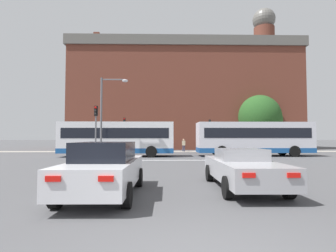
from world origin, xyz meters
TOP-DOWN VIEW (x-y plane):
  - stop_line_strip at (0.00, 16.43)m, footprint 8.53×0.30m
  - far_pavement at (0.00, 29.09)m, footprint 69.48×2.50m
  - brick_civic_building at (3.03, 39.01)m, footprint 34.97×12.12m
  - car_saloon_left at (-2.31, 4.35)m, footprint 1.97×4.69m
  - car_roadster_right at (2.08, 5.35)m, footprint 1.96×4.93m
  - bus_crossing_lead at (-4.75, 20.51)m, footprint 10.18×2.73m
  - bus_crossing_trailing at (7.91, 20.89)m, footprint 10.52×2.70m
  - traffic_light_far_right at (5.18, 28.44)m, footprint 0.26×0.31m
  - traffic_light_near_left at (-5.91, 17.28)m, footprint 0.26×0.31m
  - traffic_light_far_left at (-5.25, 28.15)m, footprint 0.26×0.31m
  - street_lamp_junction at (-5.24, 18.00)m, footprint 2.26×0.36m
  - pedestrian_waiting at (5.72, 28.44)m, footprint 0.33×0.45m
  - pedestrian_walking_east at (6.92, 28.86)m, footprint 0.32×0.44m
  - pedestrian_walking_west at (2.00, 28.95)m, footprint 0.43×0.29m
  - tree_by_building at (14.15, 32.99)m, footprint 4.12×4.12m
  - tree_kerbside at (13.08, 33.15)m, footprint 6.03×6.03m

SIDE VIEW (x-z plane):
  - stop_line_strip at x=0.00m, z-range 0.00..0.01m
  - far_pavement at x=0.00m, z-range 0.00..0.01m
  - car_roadster_right at x=2.08m, z-range 0.02..1.35m
  - car_saloon_left at x=-2.31m, z-range 0.01..1.59m
  - pedestrian_walking_west at x=2.00m, z-range 0.13..1.71m
  - pedestrian_walking_east at x=6.92m, z-range 0.15..1.85m
  - pedestrian_waiting at x=5.72m, z-range 0.16..1.94m
  - bus_crossing_lead at x=-4.75m, z-range 0.11..3.23m
  - bus_crossing_trailing at x=7.91m, z-range 0.12..3.26m
  - traffic_light_far_right at x=5.18m, z-range 0.69..4.64m
  - traffic_light_far_left at x=-5.25m, z-range 0.71..4.84m
  - traffic_light_near_left at x=-5.91m, z-range 0.73..4.97m
  - street_lamp_junction at x=-5.24m, z-range 0.80..7.46m
  - tree_by_building at x=14.15m, z-range 1.04..7.46m
  - tree_kerbside at x=13.08m, z-range 0.71..8.46m
  - brick_civic_building at x=3.03m, z-range -3.22..20.04m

